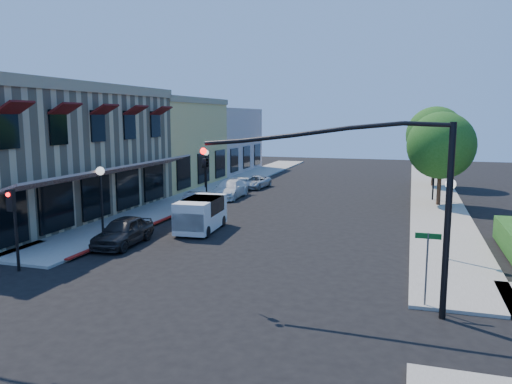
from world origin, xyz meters
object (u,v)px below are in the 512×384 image
(street_tree_b, at_px, (435,135))
(secondary_signal, at_px, (13,215))
(lamppost_right_near, at_px, (450,199))
(signal_mast_arm, at_px, (375,184))
(parked_car_c, at_px, (230,189))
(lamppost_right_far, at_px, (434,164))
(street_name_sign, at_px, (427,257))
(parked_car_a, at_px, (123,231))
(white_van, at_px, (201,212))
(street_tree_a, at_px, (441,145))
(lamppost_left_far, at_px, (206,160))
(lamppost_left_near, at_px, (101,183))
(parked_car_d, at_px, (255,182))
(parked_car_b, at_px, (196,203))

(street_tree_b, bearing_deg, secondary_signal, -118.77)
(street_tree_b, bearing_deg, lamppost_right_near, -90.72)
(signal_mast_arm, height_order, parked_car_c, signal_mast_arm)
(lamppost_right_far, bearing_deg, street_name_sign, -92.63)
(parked_car_a, bearing_deg, white_van, 55.70)
(street_tree_a, bearing_deg, parked_car_a, -133.71)
(lamppost_left_far, height_order, parked_car_c, lamppost_left_far)
(street_tree_a, xyz_separation_m, lamppost_right_far, (-0.30, 2.00, -1.46))
(street_tree_a, height_order, lamppost_left_near, street_tree_a)
(parked_car_a, bearing_deg, street_tree_a, 43.31)
(lamppost_left_near, bearing_deg, parked_car_c, 80.03)
(street_tree_a, xyz_separation_m, parked_car_a, (-15.00, -15.69, -3.51))
(street_tree_a, distance_m, parked_car_d, 15.86)
(lamppost_left_far, xyz_separation_m, lamppost_right_near, (17.00, -14.00, 0.00))
(street_tree_a, distance_m, signal_mast_arm, 20.71)
(lamppost_left_near, distance_m, parked_car_a, 3.52)
(street_tree_a, distance_m, secondary_signal, 26.64)
(parked_car_c, bearing_deg, lamppost_left_far, 157.31)
(secondary_signal, height_order, street_name_sign, secondary_signal)
(street_tree_b, height_order, parked_car_a, street_tree_b)
(street_tree_b, height_order, secondary_signal, street_tree_b)
(street_name_sign, bearing_deg, parked_car_b, 137.62)
(secondary_signal, height_order, parked_car_b, secondary_signal)
(secondary_signal, height_order, parked_car_d, secondary_signal)
(street_tree_a, relative_size, lamppost_right_far, 1.82)
(lamppost_left_far, relative_size, lamppost_right_far, 1.00)
(street_tree_a, xyz_separation_m, parked_car_b, (-14.92, -7.37, -3.54))
(lamppost_left_far, bearing_deg, secondary_signal, -88.61)
(parked_car_b, bearing_deg, secondary_signal, -103.30)
(secondary_signal, bearing_deg, lamppost_right_near, 21.78)
(lamppost_left_far, bearing_deg, parked_car_b, -72.12)
(street_tree_a, bearing_deg, parked_car_d, 162.44)
(street_tree_b, xyz_separation_m, street_name_sign, (-1.30, -29.80, -2.85))
(lamppost_left_far, bearing_deg, parked_car_a, -81.66)
(street_tree_b, distance_m, white_van, 25.45)
(street_tree_a, bearing_deg, lamppost_left_far, 180.00)
(lamppost_left_far, xyz_separation_m, white_van, (4.66, -11.81, -1.71))
(white_van, bearing_deg, lamppost_right_near, -10.08)
(secondary_signal, distance_m, lamppost_right_far, 27.98)
(lamppost_left_near, relative_size, white_van, 0.87)
(secondary_signal, bearing_deg, lamppost_left_near, 94.34)
(signal_mast_arm, bearing_deg, parked_car_c, 121.61)
(secondary_signal, bearing_deg, street_tree_b, 61.23)
(lamppost_right_near, relative_size, parked_car_d, 0.94)
(lamppost_right_near, relative_size, lamppost_right_far, 1.00)
(lamppost_left_near, height_order, parked_car_b, lamppost_left_near)
(lamppost_right_near, xyz_separation_m, lamppost_right_far, (0.00, 16.00, 0.00))
(white_van, bearing_deg, secondary_signal, -115.36)
(parked_car_c, distance_m, parked_car_d, 5.58)
(street_tree_b, height_order, parked_car_c, street_tree_b)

